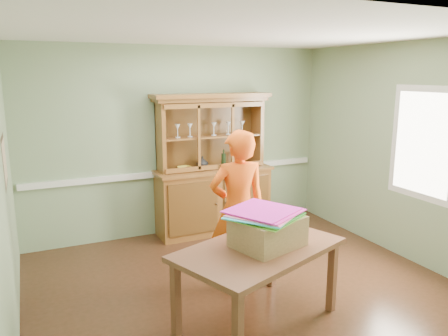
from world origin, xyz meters
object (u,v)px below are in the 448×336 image
dining_table (259,256)px  cardboard_box (268,231)px  china_hutch (213,184)px  person (238,209)px

dining_table → cardboard_box: bearing=-25.7°
china_hutch → person: 1.74m
dining_table → cardboard_box: size_ratio=2.95×
dining_table → person: person is taller
dining_table → person: size_ratio=1.00×
person → china_hutch: bearing=-96.7°
dining_table → cardboard_box: 0.24m
china_hutch → cardboard_box: 2.53m
china_hutch → person: bearing=-104.0°
china_hutch → person: china_hutch is taller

